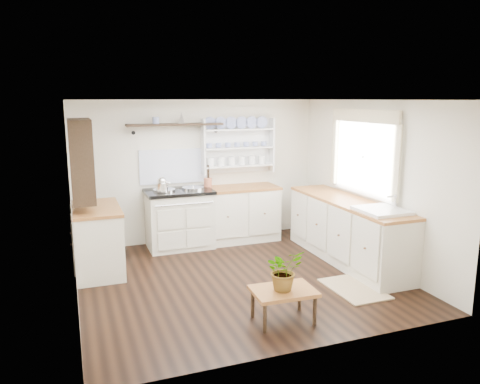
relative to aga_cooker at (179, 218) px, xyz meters
name	(u,v)px	position (x,y,z in m)	size (l,w,h in m)	color
floor	(239,278)	(0.42, -1.57, -0.47)	(4.00, 3.80, 0.01)	black
wall_back	(199,171)	(0.42, 0.33, 0.68)	(4.00, 0.02, 2.30)	silver
wall_right	(372,183)	(2.42, -1.57, 0.68)	(0.02, 3.80, 2.30)	silver
wall_left	(71,205)	(-1.58, -1.57, 0.68)	(0.02, 3.80, 2.30)	silver
ceiling	(239,100)	(0.42, -1.57, 1.83)	(4.00, 3.80, 0.01)	white
window	(364,152)	(2.37, -1.42, 1.10)	(0.08, 1.55, 1.22)	white
aga_cooker	(179,218)	(0.00, 0.00, 0.00)	(1.03, 0.72, 0.95)	beige
back_cabinets	(239,213)	(1.02, 0.03, -0.01)	(1.27, 0.63, 0.90)	beige
right_cabinets	(347,230)	(2.12, -1.47, -0.01)	(0.62, 2.43, 0.90)	beige
belfast_sink	(381,219)	(2.12, -2.22, 0.33)	(0.55, 0.60, 0.45)	white
left_cabinets	(97,239)	(-1.28, -0.67, -0.01)	(0.62, 1.13, 0.90)	beige
plate_rack	(237,145)	(1.07, 0.29, 1.09)	(1.20, 0.22, 0.90)	white
high_shelf	(175,125)	(0.02, 0.21, 1.44)	(1.50, 0.29, 0.16)	black
left_shelving	(81,159)	(-1.42, -0.67, 1.08)	(0.28, 0.80, 1.05)	black
kettle	(162,185)	(-0.28, -0.12, 0.57)	(0.18, 0.18, 0.22)	silver
utensil_crock	(208,183)	(0.51, 0.11, 0.52)	(0.13, 0.13, 0.15)	#AD5D3F
center_table	(283,293)	(0.44, -2.86, -0.16)	(0.67, 0.49, 0.35)	brown
potted_plant	(284,270)	(0.44, -2.86, 0.10)	(0.39, 0.34, 0.43)	#3F7233
floor_rug	(354,289)	(1.63, -2.41, -0.46)	(0.55, 0.85, 0.02)	#906A54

